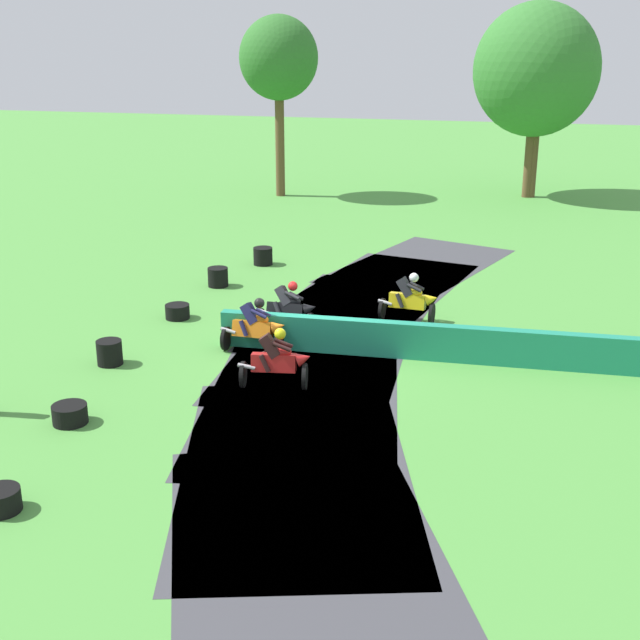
% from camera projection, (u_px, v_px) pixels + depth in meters
% --- Properties ---
extents(ground_plane, '(120.00, 120.00, 0.00)m').
position_uv_depth(ground_plane, '(321.00, 351.00, 21.13)').
color(ground_plane, '#4C933D').
extents(track_asphalt, '(7.73, 26.05, 0.01)m').
position_uv_depth(track_asphalt, '(350.00, 353.00, 20.99)').
color(track_asphalt, '#3D3D42').
rests_on(track_asphalt, ground).
extents(safety_barrier, '(15.15, 0.92, 0.90)m').
position_uv_depth(safety_barrier, '(526.00, 349.00, 20.02)').
color(safety_barrier, '#1E8466').
rests_on(safety_barrier, ground).
extents(motorcycle_lead_yellow, '(1.70, 0.79, 1.42)m').
position_uv_depth(motorcycle_lead_yellow, '(410.00, 299.00, 23.09)').
color(motorcycle_lead_yellow, black).
rests_on(motorcycle_lead_yellow, ground).
extents(motorcycle_chase_black, '(1.69, 0.87, 1.43)m').
position_uv_depth(motorcycle_chase_black, '(289.00, 308.00, 22.38)').
color(motorcycle_chase_black, black).
rests_on(motorcycle_chase_black, ground).
extents(motorcycle_trailing_orange, '(1.69, 0.78, 1.43)m').
position_uv_depth(motorcycle_trailing_orange, '(256.00, 327.00, 20.93)').
color(motorcycle_trailing_orange, black).
rests_on(motorcycle_trailing_orange, ground).
extents(motorcycle_fourth_red, '(1.67, 0.91, 1.42)m').
position_uv_depth(motorcycle_fourth_red, '(277.00, 360.00, 18.77)').
color(motorcycle_fourth_red, black).
rests_on(motorcycle_fourth_red, ground).
extents(tire_stack_near, '(0.66, 0.66, 0.60)m').
position_uv_depth(tire_stack_near, '(263.00, 256.00, 28.95)').
color(tire_stack_near, black).
rests_on(tire_stack_near, ground).
extents(tire_stack_mid_a, '(0.64, 0.64, 0.60)m').
position_uv_depth(tire_stack_mid_a, '(218.00, 277.00, 26.46)').
color(tire_stack_mid_a, black).
rests_on(tire_stack_mid_a, ground).
extents(tire_stack_mid_b, '(0.68, 0.68, 0.40)m').
position_uv_depth(tire_stack_mid_b, '(177.00, 311.00, 23.50)').
color(tire_stack_mid_b, black).
rests_on(tire_stack_mid_b, ground).
extents(tire_stack_far, '(0.61, 0.61, 0.60)m').
position_uv_depth(tire_stack_far, '(110.00, 352.00, 20.20)').
color(tire_stack_far, black).
rests_on(tire_stack_far, ground).
extents(tire_stack_extra_a, '(0.72, 0.72, 0.40)m').
position_uv_depth(tire_stack_extra_a, '(70.00, 414.00, 17.17)').
color(tire_stack_extra_a, black).
rests_on(tire_stack_extra_a, ground).
extents(tire_stack_extra_b, '(0.67, 0.67, 0.40)m').
position_uv_depth(tire_stack_extra_b, '(1.00, 500.00, 14.00)').
color(tire_stack_extra_b, black).
rests_on(tire_stack_extra_b, ground).
extents(tree_far_left, '(4.16, 4.16, 8.92)m').
position_uv_depth(tree_far_left, '(542.00, 54.00, 38.92)').
color(tree_far_left, brown).
rests_on(tree_far_left, ground).
extents(tree_far_right, '(5.84, 5.84, 9.04)m').
position_uv_depth(tree_far_right, '(536.00, 70.00, 39.12)').
color(tree_far_right, brown).
rests_on(tree_far_right, ground).
extents(tree_mid_rise, '(3.72, 3.72, 8.45)m').
position_uv_depth(tree_mid_rise, '(279.00, 59.00, 39.34)').
color(tree_mid_rise, brown).
rests_on(tree_mid_rise, ground).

